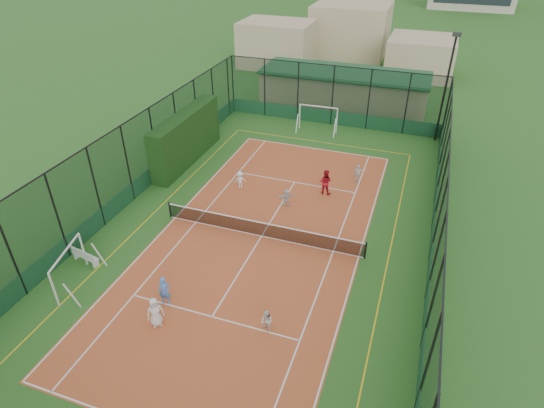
{
  "coord_description": "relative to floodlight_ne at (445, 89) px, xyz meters",
  "views": [
    {
      "loc": [
        7.32,
        -19.12,
        15.37
      ],
      "look_at": [
        0.06,
        1.6,
        1.2
      ],
      "focal_mm": 30.0,
      "sensor_mm": 36.0,
      "label": 1
    }
  ],
  "objects": [
    {
      "name": "ground",
      "position": [
        -8.6,
        -16.6,
        -4.12
      ],
      "size": [
        300.0,
        300.0,
        0.0
      ],
      "primitive_type": "plane",
      "color": "#286522",
      "rests_on": "ground"
    },
    {
      "name": "court_slab",
      "position": [
        -8.6,
        -16.6,
        -4.12
      ],
      "size": [
        11.17,
        23.97,
        0.01
      ],
      "primitive_type": "cube",
      "color": "#B34527",
      "rests_on": "ground"
    },
    {
      "name": "tennis_net",
      "position": [
        -8.6,
        -16.6,
        -3.59
      ],
      "size": [
        11.67,
        0.12,
        1.06
      ],
      "primitive_type": null,
      "color": "black",
      "rests_on": "ground"
    },
    {
      "name": "perimeter_fence",
      "position": [
        -8.6,
        -16.6,
        -1.62
      ],
      "size": [
        18.12,
        34.12,
        5.0
      ],
      "primitive_type": null,
      "color": "black",
      "rests_on": "ground"
    },
    {
      "name": "floodlight_ne",
      "position": [
        0.0,
        0.0,
        0.0
      ],
      "size": [
        0.6,
        0.26,
        8.25
      ],
      "primitive_type": null,
      "color": "black",
      "rests_on": "ground"
    },
    {
      "name": "clubhouse",
      "position": [
        -8.6,
        5.4,
        -2.55
      ],
      "size": [
        15.2,
        7.2,
        3.15
      ],
      "primitive_type": null,
      "color": "tan",
      "rests_on": "ground"
    },
    {
      "name": "hedge_left",
      "position": [
        -16.9,
        -9.62,
        -2.34
      ],
      "size": [
        1.23,
        8.18,
        3.58
      ],
      "primitive_type": "cube",
      "color": "black",
      "rests_on": "ground"
    },
    {
      "name": "white_bench",
      "position": [
        -16.4,
        -21.71,
        -3.67
      ],
      "size": [
        1.68,
        0.75,
        0.91
      ],
      "primitive_type": null,
      "rotation": [
        0.0,
        0.0,
        -0.2
      ],
      "color": "white",
      "rests_on": "ground"
    },
    {
      "name": "futsal_goal_near",
      "position": [
        -15.95,
        -23.26,
        -3.14
      ],
      "size": [
        3.17,
        1.59,
        1.97
      ],
      "primitive_type": null,
      "rotation": [
        0.0,
        0.0,
        1.81
      ],
      "color": "white",
      "rests_on": "ground"
    },
    {
      "name": "futsal_goal_far",
      "position": [
        -9.33,
        -1.28,
        -3.08
      ],
      "size": [
        3.26,
        1.03,
        2.08
      ],
      "primitive_type": null,
      "rotation": [
        0.0,
        0.0,
        0.03
      ],
      "color": "white",
      "rests_on": "ground"
    },
    {
      "name": "child_near_left",
      "position": [
        -10.7,
        -24.18,
        -3.37
      ],
      "size": [
        0.86,
        0.84,
        1.49
      ],
      "primitive_type": "imported",
      "rotation": [
        0.0,
        0.0,
        0.75
      ],
      "color": "white",
      "rests_on": "court_slab"
    },
    {
      "name": "child_near_mid",
      "position": [
        -10.98,
        -22.92,
        -3.36
      ],
      "size": [
        0.63,
        0.5,
        1.51
      ],
      "primitive_type": "imported",
      "rotation": [
        0.0,
        0.0,
        0.29
      ],
      "color": "#4A80D2",
      "rests_on": "court_slab"
    },
    {
      "name": "child_near_right",
      "position": [
        -6.0,
        -22.92,
        -3.55
      ],
      "size": [
        0.7,
        0.67,
        1.13
      ],
      "primitive_type": "imported",
      "rotation": [
        0.0,
        0.0,
        -0.62
      ],
      "color": "silver",
      "rests_on": "court_slab"
    },
    {
      "name": "child_far_left",
      "position": [
        -11.78,
        -12.05,
        -3.52
      ],
      "size": [
        0.89,
        0.73,
        1.19
      ],
      "primitive_type": "imported",
      "rotation": [
        0.0,
        0.0,
        3.58
      ],
      "color": "white",
      "rests_on": "court_slab"
    },
    {
      "name": "child_far_right",
      "position": [
        -4.65,
        -8.74,
        -3.49
      ],
      "size": [
        0.79,
        0.46,
        1.26
      ],
      "primitive_type": "imported",
      "rotation": [
        0.0,
        0.0,
        3.35
      ],
      "color": "white",
      "rests_on": "court_slab"
    },
    {
      "name": "child_far_back",
      "position": [
        -8.27,
        -13.1,
        -3.55
      ],
      "size": [
        1.08,
        0.78,
        1.13
      ],
      "primitive_type": "imported",
      "rotation": [
        0.0,
        0.0,
        3.63
      ],
      "color": "silver",
      "rests_on": "court_slab"
    },
    {
      "name": "coach",
      "position": [
        -6.37,
        -10.9,
        -3.28
      ],
      "size": [
        0.85,
        0.68,
        1.68
      ],
      "primitive_type": "imported",
      "rotation": [
        0.0,
        0.0,
        3.09
      ],
      "color": "#AE1221",
      "rests_on": "court_slab"
    },
    {
      "name": "tennis_balls",
      "position": [
        -7.14,
        -15.04,
        -4.08
      ],
      "size": [
        1.74,
        1.41,
        0.07
      ],
      "color": "#CCE033",
      "rests_on": "court_slab"
    }
  ]
}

